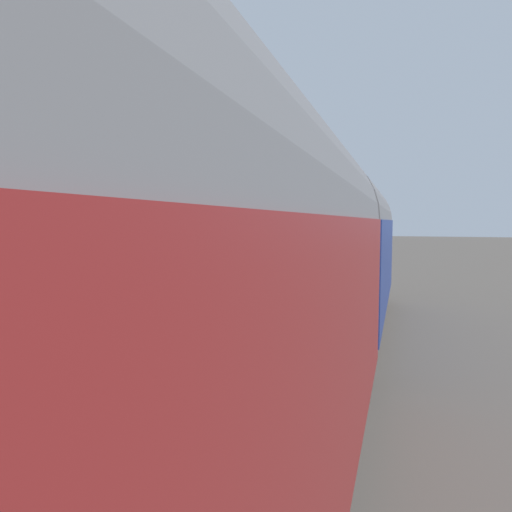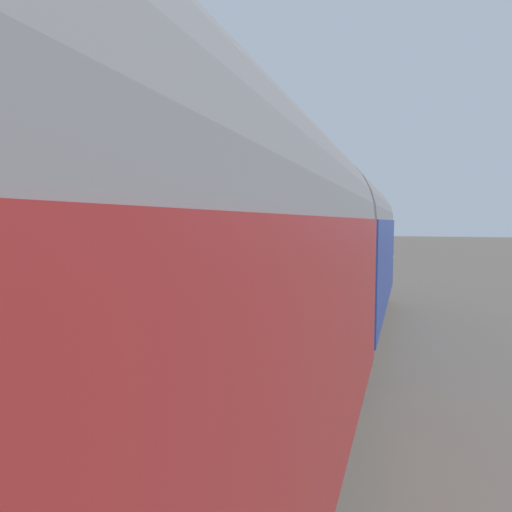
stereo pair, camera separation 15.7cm
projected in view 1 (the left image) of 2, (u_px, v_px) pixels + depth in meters
The scene contains 16 objects.
ground_plane at pixel (306, 324), 12.96m from camera, with size 160.00×160.00×0.00m, color #423D38.
platform at pixel (174, 300), 14.25m from camera, with size 32.00×6.55×0.94m, color #A39B8C.
platform_edge_coping at pixel (267, 289), 13.25m from camera, with size 32.00×0.36×0.02m, color beige.
rail_near at pixel (363, 325), 12.45m from camera, with size 52.00×0.08×0.14m, color gray.
rail_far at pixel (312, 322), 12.90m from camera, with size 52.00×0.08×0.14m, color gray.
train at pixel (306, 262), 8.32m from camera, with size 17.69×2.73×4.32m.
station_building at pixel (150, 238), 14.26m from camera, with size 6.05×4.40×5.50m.
bench_near_building at pixel (267, 256), 20.20m from camera, with size 1.40×0.45×0.88m.
bench_by_lamp at pixel (289, 252), 22.80m from camera, with size 1.42×0.49×0.88m.
planter_by_door at pixel (205, 287), 10.87m from camera, with size 0.60×0.60×0.84m.
planter_bench_left at pixel (263, 251), 24.90m from camera, with size 0.55×0.55×0.75m.
planter_edge_far at pixel (266, 250), 25.64m from camera, with size 0.41×0.41×0.79m.
planter_edge_near at pixel (253, 258), 21.03m from camera, with size 0.43×0.43×0.64m.
planter_under_sign at pixel (226, 279), 12.39m from camera, with size 0.57×0.57×0.88m.
lamp_post_platform at pixel (132, 204), 7.93m from camera, with size 0.32×0.50×3.30m.
station_sign_board at pixel (288, 241), 19.05m from camera, with size 0.96×0.06×1.57m.
Camera 1 is at (-12.59, -2.59, 2.97)m, focal length 31.41 mm.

